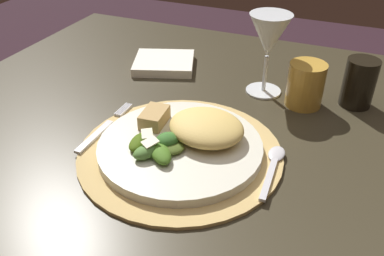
{
  "coord_description": "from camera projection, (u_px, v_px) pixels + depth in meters",
  "views": [
    {
      "loc": [
        0.17,
        -0.55,
        1.16
      ],
      "look_at": [
        -0.05,
        -0.01,
        0.77
      ],
      "focal_mm": 38.32,
      "sensor_mm": 36.0,
      "label": 1
    }
  ],
  "objects": [
    {
      "name": "amber_tumbler",
      "position": [
        306.0,
        85.0,
        0.79
      ],
      "size": [
        0.07,
        0.07,
        0.09
      ],
      "primitive_type": "cylinder",
      "color": "gold",
      "rests_on": "dining_table"
    },
    {
      "name": "dining_table",
      "position": [
        219.0,
        215.0,
        0.8
      ],
      "size": [
        1.21,
        1.01,
        0.75
      ],
      "color": "#373121",
      "rests_on": "ground"
    },
    {
      "name": "bread_piece",
      "position": [
        154.0,
        117.0,
        0.71
      ],
      "size": [
        0.04,
        0.06,
        0.03
      ],
      "primitive_type": "cube",
      "rotation": [
        0.0,
        0.0,
        1.65
      ],
      "color": "tan",
      "rests_on": "dinner_plate"
    },
    {
      "name": "salad_greens",
      "position": [
        158.0,
        147.0,
        0.64
      ],
      "size": [
        0.1,
        0.09,
        0.03
      ],
      "color": "#4D7A33",
      "rests_on": "dinner_plate"
    },
    {
      "name": "napkin",
      "position": [
        164.0,
        63.0,
        0.95
      ],
      "size": [
        0.17,
        0.16,
        0.02
      ],
      "primitive_type": "cube",
      "rotation": [
        0.0,
        0.0,
        0.35
      ],
      "color": "white",
      "rests_on": "dining_table"
    },
    {
      "name": "placemat",
      "position": [
        180.0,
        152.0,
        0.68
      ],
      "size": [
        0.34,
        0.34,
        0.01
      ],
      "primitive_type": "cylinder",
      "color": "tan",
      "rests_on": "dining_table"
    },
    {
      "name": "pasta_serving",
      "position": [
        206.0,
        127.0,
        0.67
      ],
      "size": [
        0.15,
        0.14,
        0.04
      ],
      "primitive_type": "ellipsoid",
      "rotation": [
        0.0,
        0.0,
        2.91
      ],
      "color": "#E4BF64",
      "rests_on": "dinner_plate"
    },
    {
      "name": "wine_glass",
      "position": [
        269.0,
        38.0,
        0.79
      ],
      "size": [
        0.08,
        0.08,
        0.16
      ],
      "color": "silver",
      "rests_on": "dining_table"
    },
    {
      "name": "dinner_plate",
      "position": [
        180.0,
        147.0,
        0.67
      ],
      "size": [
        0.27,
        0.27,
        0.02
      ],
      "primitive_type": "cylinder",
      "color": "silver",
      "rests_on": "placemat"
    },
    {
      "name": "fork",
      "position": [
        103.0,
        129.0,
        0.72
      ],
      "size": [
        0.01,
        0.17,
        0.0
      ],
      "color": "silver",
      "rests_on": "placemat"
    },
    {
      "name": "dark_tumbler",
      "position": [
        359.0,
        83.0,
        0.79
      ],
      "size": [
        0.06,
        0.06,
        0.1
      ],
      "primitive_type": "cylinder",
      "color": "black",
      "rests_on": "dining_table"
    },
    {
      "name": "spoon",
      "position": [
        274.0,
        162.0,
        0.64
      ],
      "size": [
        0.03,
        0.14,
        0.01
      ],
      "color": "silver",
      "rests_on": "placemat"
    }
  ]
}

